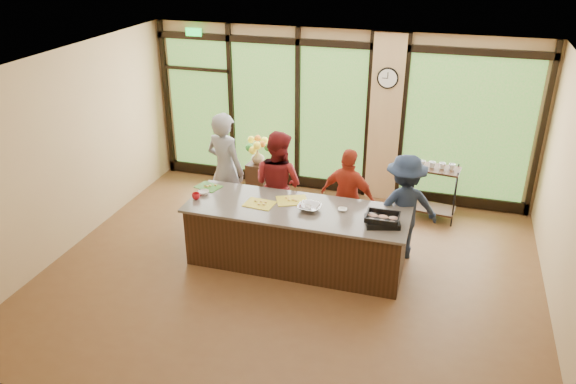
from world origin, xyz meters
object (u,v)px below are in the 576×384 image
Objects in this scene: island_base at (296,237)px; roasting_pan at (382,222)px; bar_cart at (434,185)px; cook_right at (404,207)px; flower_stand at (258,181)px; cook_left at (226,170)px.

island_base is 1.35m from roasting_pan.
roasting_pan is 2.27m from bar_cart.
cook_right is 0.84m from roasting_pan.
island_base reaches higher than flower_stand.
bar_cart is at bearing 48.17° from island_base.
cook_right is 2.30× the size of flower_stand.
flower_stand is (-1.27, 1.90, -0.08)m from island_base.
cook_right is 3.01m from flower_stand.
flower_stand is at bearing -170.54° from bar_cart.
cook_left is 2.91m from cook_right.
bar_cart is (3.28, 1.17, -0.35)m from cook_left.
cook_left reaches higher than roasting_pan.
bar_cart is at bearing 9.41° from flower_stand.
island_base is at bearing 158.50° from roasting_pan.
bar_cart is (0.38, 1.36, -0.19)m from cook_right.
island_base is 6.93× the size of roasting_pan.
cook_right is 1.43m from bar_cart.
island_base is 4.36× the size of flower_stand.
cook_left is 3.50m from bar_cart.
cook_right is (2.90, -0.19, -0.16)m from cook_left.
cook_right reaches higher than roasting_pan.
roasting_pan is (2.69, -0.99, -0.02)m from cook_left.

